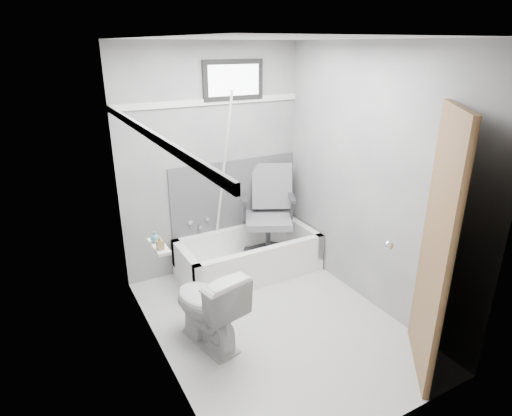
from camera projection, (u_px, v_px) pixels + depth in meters
floor at (275, 323)px, 3.87m from camera, size 2.60×2.60×0.00m
ceiling at (280, 38)px, 3.00m from camera, size 2.60×2.60×0.00m
wall_back at (213, 162)px, 4.50m from camera, size 2.00×0.02×2.40m
wall_front at (399, 268)px, 2.37m from camera, size 2.00×0.02×2.40m
wall_left at (155, 222)px, 2.99m from camera, size 0.02×2.60×2.40m
wall_right at (371, 181)px, 3.88m from camera, size 0.02×2.60×2.40m
bathtub at (249, 255)px, 4.65m from camera, size 1.50×0.70×0.42m
office_chair at (268, 214)px, 4.67m from camera, size 0.78×0.78×1.01m
toilet at (208, 307)px, 3.50m from camera, size 0.55×0.79×0.70m
door at (498, 259)px, 2.90m from camera, size 0.78×0.78×2.00m
window at (233, 80)px, 4.30m from camera, size 0.66×0.04×0.40m
backerboard at (235, 194)px, 4.75m from camera, size 1.50×0.02×0.78m
trim_back at (211, 102)px, 4.26m from camera, size 2.00×0.02×0.06m
trim_left at (149, 134)px, 2.77m from camera, size 0.02×2.60×0.06m
pole at (222, 181)px, 4.35m from camera, size 0.02×0.58×1.88m
shelf at (159, 246)px, 3.30m from camera, size 0.10×0.32×0.02m
soap_bottle_a at (160, 243)px, 3.21m from camera, size 0.05×0.05×0.11m
soap_bottle_b at (155, 237)px, 3.33m from camera, size 0.09×0.09×0.09m
faucet at (199, 223)px, 4.62m from camera, size 0.26×0.10×0.16m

